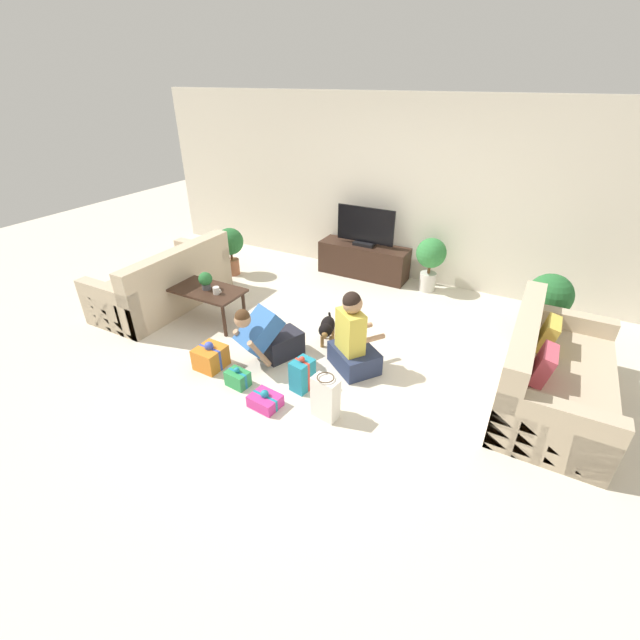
{
  "coord_description": "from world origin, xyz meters",
  "views": [
    {
      "loc": [
        2.0,
        -3.51,
        2.78
      ],
      "look_at": [
        0.07,
        0.06,
        0.45
      ],
      "focal_mm": 24.0,
      "sensor_mm": 36.0,
      "label": 1
    }
  ],
  "objects_px": {
    "tv": "(365,229)",
    "gift_bag_a": "(325,398)",
    "gift_box_a": "(265,400)",
    "potted_plant_back_right": "(431,258)",
    "sofa_right": "(550,377)",
    "coffee_table": "(205,293)",
    "dog": "(327,328)",
    "potted_plant_corner_right": "(549,299)",
    "person_kneeling": "(268,337)",
    "gift_box_b": "(211,357)",
    "sofa_left": "(165,284)",
    "gift_box_c": "(238,378)",
    "tv_console": "(364,260)",
    "tabletop_plant": "(206,280)",
    "gift_box_d": "(302,375)",
    "mug": "(216,291)",
    "potted_plant_corner_left": "(230,245)",
    "person_sitting": "(353,341)"
  },
  "relations": [
    {
      "from": "tv",
      "to": "gift_bag_a",
      "type": "height_order",
      "value": "tv"
    },
    {
      "from": "gift_box_a",
      "to": "gift_bag_a",
      "type": "xyz_separation_m",
      "value": [
        0.57,
        0.15,
        0.15
      ]
    },
    {
      "from": "potted_plant_back_right",
      "to": "sofa_right",
      "type": "bearing_deg",
      "value": -47.99
    },
    {
      "from": "coffee_table",
      "to": "sofa_right",
      "type": "bearing_deg",
      "value": 4.88
    },
    {
      "from": "sofa_right",
      "to": "dog",
      "type": "height_order",
      "value": "sofa_right"
    },
    {
      "from": "potted_plant_corner_right",
      "to": "person_kneeling",
      "type": "relative_size",
      "value": 1.02
    },
    {
      "from": "dog",
      "to": "gift_box_b",
      "type": "xyz_separation_m",
      "value": [
        -0.91,
        -0.98,
        -0.12
      ]
    },
    {
      "from": "potted_plant_corner_right",
      "to": "sofa_left",
      "type": "bearing_deg",
      "value": -161.99
    },
    {
      "from": "sofa_left",
      "to": "coffee_table",
      "type": "relative_size",
      "value": 1.81
    },
    {
      "from": "sofa_right",
      "to": "gift_box_b",
      "type": "relative_size",
      "value": 5.71
    },
    {
      "from": "potted_plant_corner_right",
      "to": "gift_box_c",
      "type": "xyz_separation_m",
      "value": [
        -2.64,
        -2.48,
        -0.44
      ]
    },
    {
      "from": "dog",
      "to": "tv",
      "type": "bearing_deg",
      "value": 82.09
    },
    {
      "from": "potted_plant_back_right",
      "to": "gift_box_c",
      "type": "height_order",
      "value": "potted_plant_back_right"
    },
    {
      "from": "tv_console",
      "to": "tabletop_plant",
      "type": "xyz_separation_m",
      "value": [
        -1.15,
        -2.29,
        0.33
      ]
    },
    {
      "from": "gift_box_a",
      "to": "tv_console",
      "type": "bearing_deg",
      "value": 97.13
    },
    {
      "from": "potted_plant_back_right",
      "to": "tabletop_plant",
      "type": "distance_m",
      "value": 3.14
    },
    {
      "from": "tv",
      "to": "gift_bag_a",
      "type": "xyz_separation_m",
      "value": [
        0.99,
        -3.16,
        -0.54
      ]
    },
    {
      "from": "coffee_table",
      "to": "gift_box_d",
      "type": "distance_m",
      "value": 1.89
    },
    {
      "from": "person_kneeling",
      "to": "gift_box_a",
      "type": "relative_size",
      "value": 2.6
    },
    {
      "from": "tv",
      "to": "gift_box_d",
      "type": "xyz_separation_m",
      "value": [
        0.59,
        -2.91,
        -0.59
      ]
    },
    {
      "from": "mug",
      "to": "potted_plant_back_right",
      "type": "bearing_deg",
      "value": 48.92
    },
    {
      "from": "dog",
      "to": "gift_box_a",
      "type": "bearing_deg",
      "value": -111.25
    },
    {
      "from": "sofa_left",
      "to": "potted_plant_corner_right",
      "type": "xyz_separation_m",
      "value": [
        4.61,
        1.5,
        0.22
      ]
    },
    {
      "from": "tv",
      "to": "potted_plant_corner_left",
      "type": "bearing_deg",
      "value": -152.87
    },
    {
      "from": "person_sitting",
      "to": "gift_box_c",
      "type": "bearing_deg",
      "value": 79.42
    },
    {
      "from": "sofa_left",
      "to": "tabletop_plant",
      "type": "bearing_deg",
      "value": 84.07
    },
    {
      "from": "potted_plant_back_right",
      "to": "gift_bag_a",
      "type": "bearing_deg",
      "value": -91.11
    },
    {
      "from": "gift_box_b",
      "to": "potted_plant_back_right",
      "type": "bearing_deg",
      "value": 63.22
    },
    {
      "from": "potted_plant_back_right",
      "to": "sofa_left",
      "type": "bearing_deg",
      "value": -144.71
    },
    {
      "from": "person_sitting",
      "to": "dog",
      "type": "xyz_separation_m",
      "value": [
        -0.44,
        0.26,
        -0.1
      ]
    },
    {
      "from": "tv",
      "to": "sofa_right",
      "type": "bearing_deg",
      "value": -35.27
    },
    {
      "from": "tv_console",
      "to": "gift_box_c",
      "type": "distance_m",
      "value": 3.19
    },
    {
      "from": "tv_console",
      "to": "dog",
      "type": "relative_size",
      "value": 2.82
    },
    {
      "from": "tv_console",
      "to": "gift_box_b",
      "type": "relative_size",
      "value": 4.41
    },
    {
      "from": "tv",
      "to": "gift_bag_a",
      "type": "bearing_deg",
      "value": -72.65
    },
    {
      "from": "potted_plant_back_right",
      "to": "gift_box_a",
      "type": "distance_m",
      "value": 3.35
    },
    {
      "from": "gift_box_a",
      "to": "gift_box_b",
      "type": "height_order",
      "value": "gift_box_b"
    },
    {
      "from": "sofa_left",
      "to": "mug",
      "type": "bearing_deg",
      "value": 82.63
    },
    {
      "from": "mug",
      "to": "sofa_left",
      "type": "bearing_deg",
      "value": 172.63
    },
    {
      "from": "tv_console",
      "to": "potted_plant_corner_left",
      "type": "distance_m",
      "value": 2.09
    },
    {
      "from": "gift_box_c",
      "to": "tv",
      "type": "bearing_deg",
      "value": 89.76
    },
    {
      "from": "dog",
      "to": "gift_box_b",
      "type": "relative_size",
      "value": 1.56
    },
    {
      "from": "person_kneeling",
      "to": "tabletop_plant",
      "type": "bearing_deg",
      "value": -175.43
    },
    {
      "from": "gift_box_a",
      "to": "potted_plant_corner_right",
      "type": "bearing_deg",
      "value": 49.78
    },
    {
      "from": "sofa_right",
      "to": "tabletop_plant",
      "type": "distance_m",
      "value": 3.94
    },
    {
      "from": "coffee_table",
      "to": "dog",
      "type": "bearing_deg",
      "value": 7.31
    },
    {
      "from": "potted_plant_back_right",
      "to": "person_kneeling",
      "type": "height_order",
      "value": "potted_plant_back_right"
    },
    {
      "from": "coffee_table",
      "to": "dog",
      "type": "xyz_separation_m",
      "value": [
        1.63,
        0.21,
        -0.16
      ]
    },
    {
      "from": "dog",
      "to": "gift_box_a",
      "type": "xyz_separation_m",
      "value": [
        -0.03,
        -1.23,
        -0.18
      ]
    },
    {
      "from": "sofa_left",
      "to": "gift_bag_a",
      "type": "xyz_separation_m",
      "value": [
        2.98,
        -0.96,
        -0.08
      ]
    }
  ]
}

